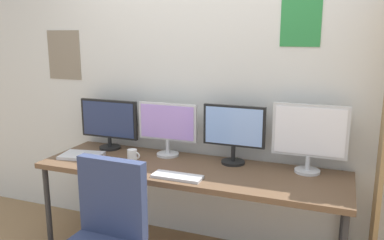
{
  "coord_description": "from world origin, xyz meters",
  "views": [
    {
      "loc": [
        1.02,
        -1.98,
        1.71
      ],
      "look_at": [
        0.0,
        0.65,
        1.09
      ],
      "focal_mm": 36.95,
      "sensor_mm": 36.0,
      "label": 1
    }
  ],
  "objects_px": {
    "laptop_closed": "(82,155)",
    "monitor_far_left": "(109,122)",
    "monitor_center_right": "(234,131)",
    "coffee_mug": "(133,155)",
    "monitor_far_right": "(310,135)",
    "desk": "(190,174)",
    "monitor_center_left": "(167,126)",
    "keyboard_main": "(177,177)",
    "computer_mouse": "(98,162)"
  },
  "relations": [
    {
      "from": "monitor_center_left",
      "to": "monitor_far_right",
      "type": "height_order",
      "value": "monitor_far_right"
    },
    {
      "from": "monitor_center_right",
      "to": "laptop_closed",
      "type": "bearing_deg",
      "value": -166.33
    },
    {
      "from": "monitor_center_left",
      "to": "keyboard_main",
      "type": "height_order",
      "value": "monitor_center_left"
    },
    {
      "from": "desk",
      "to": "monitor_center_right",
      "type": "xyz_separation_m",
      "value": [
        0.27,
        0.21,
        0.31
      ]
    },
    {
      "from": "keyboard_main",
      "to": "monitor_far_left",
      "type": "bearing_deg",
      "value": 151.67
    },
    {
      "from": "monitor_center_left",
      "to": "coffee_mug",
      "type": "height_order",
      "value": "monitor_center_left"
    },
    {
      "from": "monitor_center_left",
      "to": "keyboard_main",
      "type": "xyz_separation_m",
      "value": [
        0.27,
        -0.44,
        -0.24
      ]
    },
    {
      "from": "monitor_far_left",
      "to": "keyboard_main",
      "type": "relative_size",
      "value": 1.52
    },
    {
      "from": "laptop_closed",
      "to": "monitor_far_left",
      "type": "bearing_deg",
      "value": 63.92
    },
    {
      "from": "monitor_far_left",
      "to": "laptop_closed",
      "type": "bearing_deg",
      "value": -106.01
    },
    {
      "from": "desk",
      "to": "keyboard_main",
      "type": "xyz_separation_m",
      "value": [
        0.0,
        -0.23,
        0.06
      ]
    },
    {
      "from": "monitor_far_right",
      "to": "computer_mouse",
      "type": "distance_m",
      "value": 1.57
    },
    {
      "from": "monitor_far_left",
      "to": "monitor_center_left",
      "type": "bearing_deg",
      "value": -0.01
    },
    {
      "from": "monitor_far_right",
      "to": "desk",
      "type": "bearing_deg",
      "value": -165.49
    },
    {
      "from": "desk",
      "to": "laptop_closed",
      "type": "distance_m",
      "value": 0.91
    },
    {
      "from": "desk",
      "to": "monitor_far_right",
      "type": "distance_m",
      "value": 0.91
    },
    {
      "from": "desk",
      "to": "monitor_center_left",
      "type": "relative_size",
      "value": 4.6
    },
    {
      "from": "desk",
      "to": "coffee_mug",
      "type": "xyz_separation_m",
      "value": [
        -0.47,
        -0.01,
        0.09
      ]
    },
    {
      "from": "monitor_center_right",
      "to": "desk",
      "type": "bearing_deg",
      "value": -142.18
    },
    {
      "from": "monitor_center_right",
      "to": "keyboard_main",
      "type": "xyz_separation_m",
      "value": [
        -0.27,
        -0.44,
        -0.25
      ]
    },
    {
      "from": "monitor_far_left",
      "to": "monitor_center_left",
      "type": "distance_m",
      "value": 0.55
    },
    {
      "from": "monitor_far_right",
      "to": "keyboard_main",
      "type": "xyz_separation_m",
      "value": [
        -0.82,
        -0.44,
        -0.27
      ]
    },
    {
      "from": "monitor_center_right",
      "to": "computer_mouse",
      "type": "bearing_deg",
      "value": -157.97
    },
    {
      "from": "laptop_closed",
      "to": "desk",
      "type": "bearing_deg",
      "value": -5.4
    },
    {
      "from": "desk",
      "to": "monitor_center_left",
      "type": "distance_m",
      "value": 0.46
    },
    {
      "from": "desk",
      "to": "monitor_far_left",
      "type": "bearing_deg",
      "value": 165.49
    },
    {
      "from": "keyboard_main",
      "to": "laptop_closed",
      "type": "distance_m",
      "value": 0.92
    },
    {
      "from": "monitor_center_left",
      "to": "coffee_mug",
      "type": "distance_m",
      "value": 0.36
    },
    {
      "from": "monitor_center_right",
      "to": "coffee_mug",
      "type": "height_order",
      "value": "monitor_center_right"
    },
    {
      "from": "monitor_center_right",
      "to": "monitor_far_right",
      "type": "distance_m",
      "value": 0.55
    },
    {
      "from": "monitor_far_right",
      "to": "computer_mouse",
      "type": "xyz_separation_m",
      "value": [
        -1.5,
        -0.39,
        -0.26
      ]
    },
    {
      "from": "monitor_far_left",
      "to": "monitor_center_right",
      "type": "xyz_separation_m",
      "value": [
        1.09,
        -0.0,
        0.02
      ]
    },
    {
      "from": "monitor_center_left",
      "to": "monitor_far_right",
      "type": "xyz_separation_m",
      "value": [
        1.09,
        0.0,
        0.03
      ]
    },
    {
      "from": "keyboard_main",
      "to": "computer_mouse",
      "type": "distance_m",
      "value": 0.68
    },
    {
      "from": "coffee_mug",
      "to": "monitor_far_left",
      "type": "bearing_deg",
      "value": 147.4
    },
    {
      "from": "monitor_center_right",
      "to": "monitor_far_right",
      "type": "bearing_deg",
      "value": 0.01
    },
    {
      "from": "monitor_far_right",
      "to": "coffee_mug",
      "type": "bearing_deg",
      "value": -170.26
    },
    {
      "from": "monitor_far_left",
      "to": "coffee_mug",
      "type": "relative_size",
      "value": 5.02
    },
    {
      "from": "computer_mouse",
      "to": "coffee_mug",
      "type": "xyz_separation_m",
      "value": [
        0.21,
        0.16,
        0.03
      ]
    },
    {
      "from": "desk",
      "to": "monitor_far_right",
      "type": "bearing_deg",
      "value": 14.51
    },
    {
      "from": "computer_mouse",
      "to": "monitor_far_left",
      "type": "bearing_deg",
      "value": 109.67
    },
    {
      "from": "monitor_center_left",
      "to": "keyboard_main",
      "type": "distance_m",
      "value": 0.57
    },
    {
      "from": "keyboard_main",
      "to": "desk",
      "type": "bearing_deg",
      "value": 90.0
    },
    {
      "from": "desk",
      "to": "monitor_center_left",
      "type": "xyz_separation_m",
      "value": [
        -0.27,
        0.21,
        0.3
      ]
    },
    {
      "from": "keyboard_main",
      "to": "laptop_closed",
      "type": "bearing_deg",
      "value": 170.17
    },
    {
      "from": "monitor_far_left",
      "to": "computer_mouse",
      "type": "bearing_deg",
      "value": -70.33
    },
    {
      "from": "computer_mouse",
      "to": "coffee_mug",
      "type": "relative_size",
      "value": 0.91
    },
    {
      "from": "monitor_far_left",
      "to": "monitor_center_right",
      "type": "relative_size",
      "value": 1.12
    },
    {
      "from": "computer_mouse",
      "to": "coffee_mug",
      "type": "bearing_deg",
      "value": 38.24
    },
    {
      "from": "computer_mouse",
      "to": "laptop_closed",
      "type": "relative_size",
      "value": 0.3
    }
  ]
}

